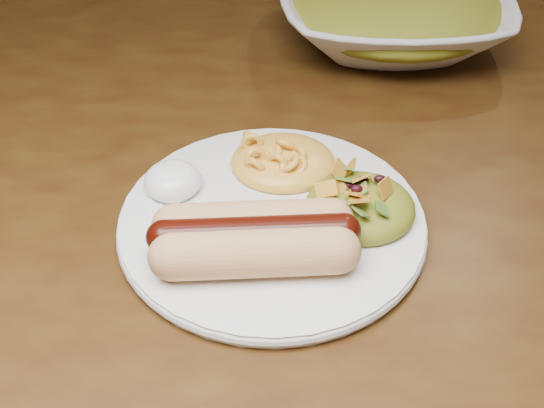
{
  "coord_description": "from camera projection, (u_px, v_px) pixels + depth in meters",
  "views": [
    {
      "loc": [
        0.11,
        -0.51,
        1.08
      ],
      "look_at": [
        0.11,
        -0.15,
        0.77
      ],
      "focal_mm": 42.0,
      "sensor_mm": 36.0,
      "label": 1
    }
  ],
  "objects": [
    {
      "name": "table",
      "position": [
        158.0,
        193.0,
        0.66
      ],
      "size": [
        1.6,
        0.9,
        0.75
      ],
      "color": "#442E0F",
      "rests_on": "floor"
    },
    {
      "name": "plate",
      "position": [
        272.0,
        220.0,
        0.48
      ],
      "size": [
        0.23,
        0.23,
        0.01
      ],
      "primitive_type": "cylinder",
      "rotation": [
        0.0,
        0.0,
        0.0
      ],
      "color": "white",
      "rests_on": "table"
    },
    {
      "name": "hotdog",
      "position": [
        254.0,
        237.0,
        0.43
      ],
      "size": [
        0.12,
        0.07,
        0.03
      ],
      "rotation": [
        0.0,
        0.0,
        0.04
      ],
      "color": "#D9AF7F",
      "rests_on": "plate"
    },
    {
      "name": "mac_and_cheese",
      "position": [
        283.0,
        150.0,
        0.51
      ],
      "size": [
        0.1,
        0.09,
        0.03
      ],
      "primitive_type": "ellipsoid",
      "rotation": [
        0.0,
        0.0,
        -0.14
      ],
      "color": "gold",
      "rests_on": "plate"
    },
    {
      "name": "sour_cream",
      "position": [
        172.0,
        175.0,
        0.49
      ],
      "size": [
        0.06,
        0.06,
        0.03
      ],
      "primitive_type": "ellipsoid",
      "rotation": [
        0.0,
        0.0,
        -0.34
      ],
      "color": "white",
      "rests_on": "plate"
    },
    {
      "name": "taco_salad",
      "position": [
        361.0,
        199.0,
        0.47
      ],
      "size": [
        0.08,
        0.08,
        0.04
      ],
      "rotation": [
        0.0,
        0.0,
        -0.11
      ],
      "color": "#C07B25",
      "rests_on": "plate"
    },
    {
      "name": "serving_bowl",
      "position": [
        391.0,
        15.0,
        0.69
      ],
      "size": [
        0.25,
        0.25,
        0.06
      ],
      "primitive_type": "imported",
      "rotation": [
        0.0,
        0.0,
        -0.01
      ],
      "color": "silver",
      "rests_on": "table"
    }
  ]
}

